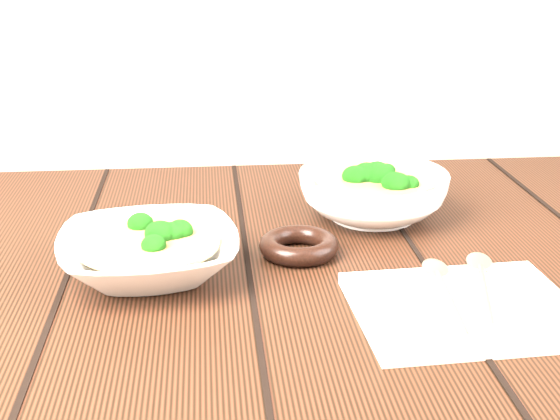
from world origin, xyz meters
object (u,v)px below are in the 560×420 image
at_px(soup_bowl_front, 149,253).
at_px(trivet, 299,246).
at_px(soup_bowl_back, 373,193).
at_px(napkin, 464,308).
at_px(table, 267,360).

xyz_separation_m(soup_bowl_front, trivet, (0.17, 0.04, -0.01)).
relative_size(soup_bowl_back, napkin, 0.98).
xyz_separation_m(trivet, napkin, (0.15, -0.16, -0.01)).
distance_m(soup_bowl_front, trivet, 0.18).
bearing_deg(napkin, soup_bowl_back, 93.99).
bearing_deg(soup_bowl_back, napkin, -83.09).
bearing_deg(trivet, table, -141.84).
xyz_separation_m(table, trivet, (0.04, 0.03, 0.13)).
distance_m(soup_bowl_front, soup_bowl_back, 0.32).
bearing_deg(trivet, napkin, -48.29).
distance_m(soup_bowl_back, trivet, 0.16).
bearing_deg(napkin, soup_bowl_front, 155.65).
relative_size(table, soup_bowl_front, 5.56).
relative_size(soup_bowl_back, trivet, 2.27).
relative_size(table, soup_bowl_back, 5.67).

